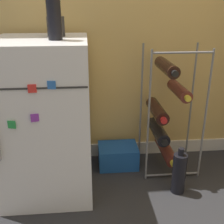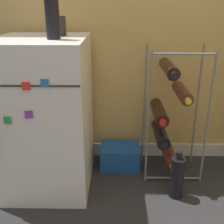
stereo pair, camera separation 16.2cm
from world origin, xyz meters
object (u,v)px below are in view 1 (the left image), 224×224
soda_box (118,156)px  fridge_top_bottle (53,9)px  wine_rack (165,113)px  loose_bottle_floor (179,173)px  mini_fridge (46,118)px  fridge_top_cup (56,27)px

soda_box → fridge_top_bottle: 1.00m
wine_rack → loose_bottle_floor: size_ratio=2.84×
mini_fridge → fridge_top_cup: bearing=45.5°
fridge_top_bottle → loose_bottle_floor: size_ratio=1.11×
wine_rack → soda_box: bearing=167.8°
soda_box → fridge_top_cup: 0.90m
wine_rack → mini_fridge: bearing=-171.6°
soda_box → fridge_top_bottle: (-0.33, -0.23, 0.92)m
fridge_top_cup → loose_bottle_floor: (0.65, -0.23, -0.78)m
wine_rack → loose_bottle_floor: bearing=-83.5°
mini_fridge → fridge_top_cup: (0.08, 0.08, 0.47)m
mini_fridge → wine_rack: 0.71m
loose_bottle_floor → wine_rack: bearing=96.5°
fridge_top_cup → fridge_top_bottle: bearing=-86.4°
wine_rack → fridge_top_bottle: bearing=-164.5°
soda_box → loose_bottle_floor: loose_bottle_floor is taller
soda_box → fridge_top_cup: fridge_top_cup is taller
fridge_top_cup → wine_rack: bearing=2.0°
soda_box → mini_fridge: bearing=-158.6°
soda_box → loose_bottle_floor: size_ratio=0.92×
loose_bottle_floor → mini_fridge: bearing=168.5°
mini_fridge → loose_bottle_floor: bearing=-11.5°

